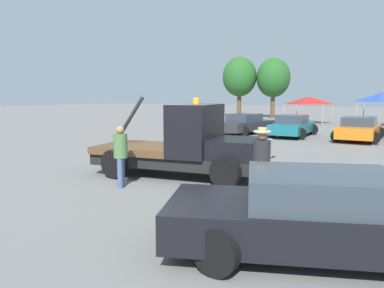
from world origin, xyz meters
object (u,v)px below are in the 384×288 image
at_px(tree_right, 273,78).
at_px(traffic_cone, 269,151).
at_px(foreground_car, 334,216).
at_px(canopy_tent_blue, 383,97).
at_px(person_near_truck, 262,160).
at_px(parked_car_orange, 359,129).
at_px(parked_car_charcoal, 246,124).
at_px(parked_car_teal, 293,126).
at_px(canopy_tent_red, 309,100).
at_px(person_at_hood, 121,152).
at_px(tow_truck, 189,146).
at_px(tree_left, 240,77).

distance_m(tree_right, traffic_cone, 27.83).
bearing_deg(foreground_car, canopy_tent_blue, 70.98).
distance_m(person_near_truck, parked_car_orange, 14.93).
bearing_deg(parked_car_charcoal, parked_car_teal, -77.32).
relative_size(canopy_tent_red, canopy_tent_blue, 1.02).
bearing_deg(parked_car_orange, parked_car_charcoal, 89.63).
relative_size(person_at_hood, parked_car_teal, 0.36).
height_order(parked_car_teal, canopy_tent_blue, canopy_tent_blue).
relative_size(foreground_car, tree_right, 0.86).
relative_size(parked_car_teal, traffic_cone, 8.55).
bearing_deg(traffic_cone, parked_car_charcoal, 121.37).
distance_m(tow_truck, parked_car_charcoal, 13.65).
distance_m(foreground_car, person_at_hood, 6.14).
xyz_separation_m(person_near_truck, tree_right, (-12.52, 32.18, 3.37)).
bearing_deg(person_near_truck, parked_car_orange, -162.50).
bearing_deg(person_near_truck, parked_car_teal, -148.23).
distance_m(parked_car_charcoal, parked_car_teal, 3.12).
distance_m(parked_car_teal, canopy_tent_red, 11.95).
bearing_deg(canopy_tent_red, canopy_tent_blue, 1.37).
bearing_deg(person_near_truck, tree_left, -136.96).
xyz_separation_m(parked_car_charcoal, parked_car_orange, (6.91, 0.27, 0.00)).
bearing_deg(parked_car_teal, tree_left, 32.26).
bearing_deg(parked_car_orange, person_at_hood, 164.77).
xyz_separation_m(foreground_car, tree_right, (-14.56, 34.06, 3.79)).
xyz_separation_m(canopy_tent_red, tree_left, (-9.34, 4.62, 2.52)).
bearing_deg(traffic_cone, person_near_truck, -69.28).
distance_m(tow_truck, foreground_car, 6.29).
height_order(person_at_hood, parked_car_charcoal, person_at_hood).
height_order(parked_car_orange, tree_right, tree_right).
distance_m(parked_car_orange, traffic_cone, 8.59).
relative_size(parked_car_teal, tree_right, 0.71).
xyz_separation_m(tree_right, traffic_cone, (10.04, -25.62, -4.19)).
relative_size(person_at_hood, parked_car_orange, 0.35).
xyz_separation_m(foreground_car, tree_left, (-18.14, 32.89, 3.94)).
distance_m(person_near_truck, canopy_tent_blue, 26.59).
bearing_deg(tree_right, tree_left, -161.96).
relative_size(parked_car_teal, parked_car_orange, 0.96).
distance_m(person_near_truck, parked_car_charcoal, 16.41).
relative_size(foreground_car, parked_car_orange, 1.16).
bearing_deg(canopy_tent_red, parked_car_orange, -61.38).
bearing_deg(person_near_truck, foreground_car, 62.97).
relative_size(person_near_truck, parked_car_charcoal, 0.38).
xyz_separation_m(foreground_car, person_near_truck, (-2.04, 1.88, 0.42)).
height_order(tow_truck, foreground_car, tow_truck).
xyz_separation_m(foreground_car, traffic_cone, (-4.52, 8.44, -0.40)).
distance_m(person_near_truck, parked_car_teal, 15.41).
bearing_deg(canopy_tent_red, person_at_hood, -83.99).
xyz_separation_m(foreground_car, canopy_tent_red, (-8.80, 28.28, 1.42)).
xyz_separation_m(tow_truck, tree_left, (-12.96, 29.34, 3.64)).
xyz_separation_m(parked_car_orange, canopy_tent_red, (-6.27, 11.49, 1.43)).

